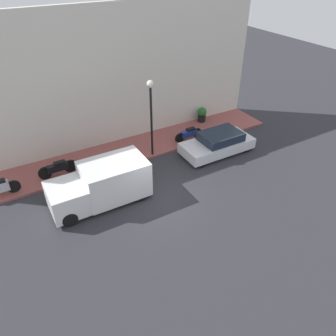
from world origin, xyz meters
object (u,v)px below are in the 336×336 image
Objects in this scene: motorcycle_black at (58,168)px; potted_plant at (202,114)px; parked_car at (218,143)px; motorcycle_blue at (189,134)px; streetlamp at (151,104)px; delivery_van at (101,184)px; motorcycle_red at (118,156)px.

potted_plant is (1.45, -9.82, 0.08)m from motorcycle_black.
parked_car reaches higher than motorcycle_blue.
potted_plant is (2.04, -4.75, -2.53)m from streetlamp.
delivery_van is at bearing 121.13° from streetlamp.
streetlamp is (-0.17, -1.97, 2.64)m from motorcycle_red.
parked_car reaches higher than motorcycle_black.
potted_plant is at bearing -74.42° from motorcycle_red.
motorcycle_blue is 1.04× the size of motorcycle_red.
motorcycle_blue is (2.69, -6.48, -0.43)m from delivery_van.
streetlamp reaches higher than parked_car.
motorcycle_black reaches higher than motorcycle_red.
parked_car is at bearing -113.25° from streetlamp.
potted_plant is (3.51, -1.33, 0.05)m from parked_car.
streetlamp is (1.47, 3.42, 2.57)m from parked_car.
potted_plant reaches higher than motorcycle_black.
streetlamp reaches higher than potted_plant.
parked_car is 3.76m from potted_plant.
motorcycle_red is 3.29m from streetlamp.
delivery_van is 3.12m from motorcycle_red.
motorcycle_blue is (-0.21, -7.74, -0.03)m from motorcycle_black.
potted_plant is (1.87, -6.72, 0.11)m from motorcycle_red.
delivery_van is 7.03m from motorcycle_blue.
streetlamp is at bearing -94.92° from motorcycle_red.
streetlamp is at bearing 66.75° from parked_car.
streetlamp is at bearing -58.87° from delivery_van.
motorcycle_red is (1.64, 5.39, -0.06)m from parked_car.
streetlamp reaches higher than motorcycle_black.
delivery_van reaches higher than motorcycle_blue.
parked_car is 8.74m from motorcycle_black.
motorcycle_blue is (1.85, 0.76, -0.06)m from parked_car.
delivery_van reaches higher than motorcycle_red.
potted_plant is (1.66, -2.09, 0.10)m from motorcycle_blue.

